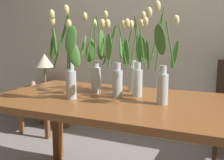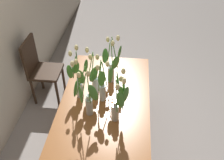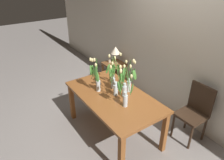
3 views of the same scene
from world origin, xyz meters
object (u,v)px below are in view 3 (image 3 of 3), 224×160
object	(u,v)px
tulip_vase_2	(130,80)
tulip_vase_5	(115,83)
dining_table	(114,100)
tulip_vase_3	(113,75)
tulip_vase_1	(96,78)
pillar_candle	(110,61)
side_table	(114,68)
table_lamp	(116,50)
tulip_vase_0	(125,93)
tulip_vase_4	(125,86)
dining_chair	(195,110)

from	to	relation	value
tulip_vase_2	tulip_vase_5	world-z (taller)	tulip_vase_2
dining_table	tulip_vase_3	size ratio (longest dim) A/B	2.73
tulip_vase_1	pillar_candle	world-z (taller)	tulip_vase_1
tulip_vase_1	side_table	xyz separation A→B (m)	(-1.08, 1.10, -0.55)
tulip_vase_3	table_lamp	world-z (taller)	tulip_vase_3
dining_table	tulip_vase_0	size ratio (longest dim) A/B	2.72
tulip_vase_0	tulip_vase_1	xyz separation A→B (m)	(-0.57, -0.12, 0.03)
tulip_vase_5	tulip_vase_1	bearing A→B (deg)	-144.78
tulip_vase_5	pillar_candle	world-z (taller)	tulip_vase_5
tulip_vase_4	dining_table	bearing A→B (deg)	-130.51
dining_table	pillar_candle	xyz separation A→B (m)	(-1.44, 0.89, -0.06)
tulip_vase_0	pillar_candle	distance (m)	2.02
dining_chair	tulip_vase_3	bearing A→B (deg)	-139.45
tulip_vase_0	side_table	size ratio (longest dim) A/B	1.07
tulip_vase_5	table_lamp	world-z (taller)	tulip_vase_5
table_lamp	tulip_vase_3	bearing A→B (deg)	-36.68
tulip_vase_2	side_table	world-z (taller)	tulip_vase_2
tulip_vase_4	pillar_candle	size ratio (longest dim) A/B	7.02
dining_chair	tulip_vase_0	bearing A→B (deg)	-114.25
tulip_vase_1	table_lamp	bearing A→B (deg)	133.57
tulip_vase_0	tulip_vase_1	distance (m)	0.58
tulip_vase_2	table_lamp	distance (m)	1.52
tulip_vase_3	tulip_vase_4	distance (m)	0.33
tulip_vase_0	side_table	world-z (taller)	tulip_vase_0
side_table	tulip_vase_2	bearing A→B (deg)	-25.98
tulip_vase_1	tulip_vase_5	size ratio (longest dim) A/B	1.14
dining_table	tulip_vase_1	distance (m)	0.44
side_table	pillar_candle	bearing A→B (deg)	-149.12
tulip_vase_1	tulip_vase_4	world-z (taller)	tulip_vase_1
side_table	dining_chair	bearing A→B (deg)	1.30
tulip_vase_0	table_lamp	distance (m)	1.92
tulip_vase_0	tulip_vase_5	distance (m)	0.32
dining_table	tulip_vase_4	xyz separation A→B (m)	(0.11, 0.13, 0.27)
tulip_vase_2	pillar_candle	size ratio (longest dim) A/B	7.63
tulip_vase_3	table_lamp	bearing A→B (deg)	143.32
dining_table	table_lamp	world-z (taller)	table_lamp
tulip_vase_5	side_table	distance (m)	1.70
tulip_vase_4	dining_chair	xyz separation A→B (m)	(0.67, 0.86, -0.39)
tulip_vase_3	pillar_candle	xyz separation A→B (m)	(-1.22, 0.74, -0.36)
dining_table	tulip_vase_2	xyz separation A→B (m)	(0.04, 0.27, 0.30)
tulip_vase_4	table_lamp	xyz separation A→B (m)	(-1.43, 0.83, -0.06)
tulip_vase_2	tulip_vase_4	bearing A→B (deg)	-63.48
side_table	pillar_candle	xyz separation A→B (m)	(-0.10, -0.06, 0.16)
tulip_vase_3	dining_chair	distance (m)	1.38
tulip_vase_4	table_lamp	distance (m)	1.66
tulip_vase_5	pillar_candle	distance (m)	1.71
tulip_vase_0	tulip_vase_3	xyz separation A→B (m)	(-0.53, 0.18, -0.00)
tulip_vase_4	tulip_vase_5	bearing A→B (deg)	-137.00
tulip_vase_3	tulip_vase_5	world-z (taller)	tulip_vase_3
tulip_vase_1	dining_chair	xyz separation A→B (m)	(1.04, 1.15, -0.45)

